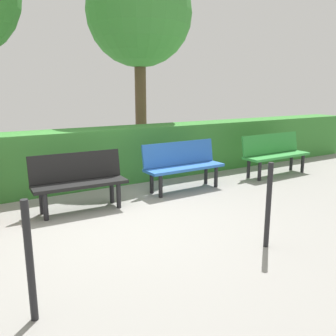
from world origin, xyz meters
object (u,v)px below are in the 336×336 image
at_px(bench_green, 275,152).
at_px(bench_black, 79,179).
at_px(tree_near, 139,14).
at_px(bench_blue, 183,163).

relative_size(bench_green, bench_black, 1.18).
distance_m(bench_green, tree_near, 4.44).
distance_m(bench_green, bench_blue, 2.31).
bearing_deg(bench_green, tree_near, -58.60).
height_order(bench_green, bench_blue, same).
xyz_separation_m(bench_green, bench_blue, (2.31, -0.05, -0.00)).
bearing_deg(bench_blue, bench_green, 177.38).
bearing_deg(tree_near, bench_blue, 78.76).
bearing_deg(bench_black, bench_blue, -174.15).
distance_m(bench_green, bench_black, 4.26).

